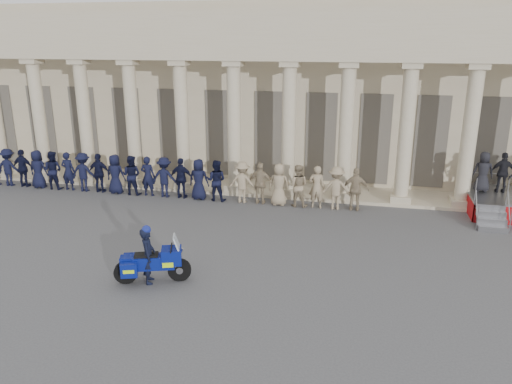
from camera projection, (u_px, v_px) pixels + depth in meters
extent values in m
plane|color=#464648|center=(210.00, 265.00, 16.72)|extent=(90.00, 90.00, 0.00)
cube|color=tan|center=(286.00, 87.00, 29.35)|extent=(40.00, 10.00, 9.00)
cube|color=tan|center=(264.00, 189.00, 24.90)|extent=(40.00, 2.60, 0.15)
cube|color=tan|center=(261.00, 49.00, 22.16)|extent=(35.80, 1.00, 1.00)
cube|color=tan|center=(261.00, 23.00, 21.83)|extent=(35.80, 1.00, 1.20)
cube|color=tan|center=(4.00, 172.00, 27.11)|extent=(0.90, 0.90, 0.30)
cube|color=tan|center=(47.00, 175.00, 26.56)|extent=(0.90, 0.90, 0.30)
cylinder|color=tan|center=(40.00, 119.00, 25.69)|extent=(0.64, 0.64, 5.60)
cube|color=tan|center=(32.00, 61.00, 24.82)|extent=(0.85, 0.85, 0.24)
cube|color=tan|center=(91.00, 178.00, 26.01)|extent=(0.90, 0.90, 0.30)
cylinder|color=tan|center=(85.00, 121.00, 25.14)|extent=(0.64, 0.64, 5.60)
cube|color=tan|center=(79.00, 62.00, 24.27)|extent=(0.85, 0.85, 0.24)
cube|color=tan|center=(137.00, 181.00, 25.46)|extent=(0.90, 0.90, 0.30)
cylinder|color=tan|center=(132.00, 123.00, 24.59)|extent=(0.64, 0.64, 5.60)
cube|color=tan|center=(128.00, 62.00, 23.72)|extent=(0.85, 0.85, 0.24)
cube|color=tan|center=(185.00, 184.00, 24.91)|extent=(0.90, 0.90, 0.30)
cylinder|color=tan|center=(182.00, 125.00, 24.03)|extent=(0.64, 0.64, 5.60)
cube|color=tan|center=(179.00, 63.00, 23.17)|extent=(0.85, 0.85, 0.24)
cube|color=tan|center=(235.00, 187.00, 24.36)|extent=(0.90, 0.90, 0.30)
cylinder|color=tan|center=(234.00, 127.00, 23.48)|extent=(0.64, 0.64, 5.60)
cube|color=tan|center=(233.00, 63.00, 22.62)|extent=(0.85, 0.85, 0.24)
cube|color=tan|center=(287.00, 191.00, 23.81)|extent=(0.90, 0.90, 0.30)
cylinder|color=tan|center=(289.00, 129.00, 22.93)|extent=(0.64, 0.64, 5.60)
cube|color=tan|center=(290.00, 64.00, 22.07)|extent=(0.85, 0.85, 0.24)
cube|color=tan|center=(342.00, 194.00, 23.26)|extent=(0.90, 0.90, 0.30)
cylinder|color=tan|center=(346.00, 132.00, 22.38)|extent=(0.64, 0.64, 5.60)
cube|color=tan|center=(349.00, 65.00, 21.51)|extent=(0.85, 0.85, 0.24)
cube|color=tan|center=(400.00, 198.00, 22.71)|extent=(0.90, 0.90, 0.30)
cylinder|color=tan|center=(406.00, 134.00, 21.83)|extent=(0.64, 0.64, 5.60)
cube|color=tan|center=(412.00, 65.00, 20.96)|extent=(0.85, 0.85, 0.24)
cube|color=tan|center=(461.00, 202.00, 22.16)|extent=(0.90, 0.90, 0.30)
cylinder|color=tan|center=(469.00, 136.00, 21.28)|extent=(0.64, 0.64, 5.60)
cube|color=tan|center=(478.00, 66.00, 20.41)|extent=(0.85, 0.85, 0.24)
cube|color=black|center=(3.00, 124.00, 28.60)|extent=(1.30, 0.12, 4.20)
cube|color=black|center=(43.00, 126.00, 28.05)|extent=(1.30, 0.12, 4.20)
cube|color=black|center=(85.00, 127.00, 27.50)|extent=(1.30, 0.12, 4.20)
cube|color=black|center=(128.00, 129.00, 26.95)|extent=(1.30, 0.12, 4.20)
cube|color=black|center=(173.00, 131.00, 26.40)|extent=(1.30, 0.12, 4.20)
cube|color=black|center=(220.00, 133.00, 25.85)|extent=(1.30, 0.12, 4.20)
cube|color=black|center=(269.00, 135.00, 25.30)|extent=(1.30, 0.12, 4.20)
cube|color=black|center=(321.00, 137.00, 24.75)|extent=(1.30, 0.12, 4.20)
cube|color=black|center=(374.00, 140.00, 24.19)|extent=(1.30, 0.12, 4.20)
cube|color=black|center=(431.00, 142.00, 23.64)|extent=(1.30, 0.12, 4.20)
cube|color=black|center=(489.00, 144.00, 23.09)|extent=(1.30, 0.12, 4.20)
imported|color=black|center=(9.00, 167.00, 25.40)|extent=(1.25, 0.72, 1.93)
imported|color=black|center=(23.00, 168.00, 25.22)|extent=(1.13, 0.47, 1.93)
imported|color=black|center=(38.00, 169.00, 25.04)|extent=(0.94, 0.61, 1.93)
imported|color=black|center=(53.00, 170.00, 24.86)|extent=(0.94, 0.73, 1.93)
imported|color=black|center=(68.00, 171.00, 24.68)|extent=(0.70, 0.46, 1.93)
imported|color=black|center=(84.00, 172.00, 24.50)|extent=(1.25, 0.72, 1.93)
imported|color=black|center=(99.00, 173.00, 24.32)|extent=(1.13, 0.47, 1.93)
imported|color=black|center=(115.00, 174.00, 24.14)|extent=(0.94, 0.61, 1.93)
imported|color=black|center=(132.00, 175.00, 23.96)|extent=(0.94, 0.73, 1.93)
imported|color=black|center=(148.00, 176.00, 23.78)|extent=(0.70, 0.46, 1.93)
imported|color=black|center=(165.00, 177.00, 23.60)|extent=(1.25, 0.72, 1.93)
imported|color=black|center=(182.00, 178.00, 23.42)|extent=(1.13, 0.47, 1.93)
imported|color=black|center=(199.00, 179.00, 23.24)|extent=(0.94, 0.61, 1.93)
imported|color=black|center=(216.00, 180.00, 23.06)|extent=(0.94, 0.73, 1.93)
imported|color=gray|center=(242.00, 182.00, 22.79)|extent=(1.25, 0.72, 1.93)
imported|color=gray|center=(260.00, 183.00, 22.61)|extent=(1.13, 0.47, 1.93)
imported|color=gray|center=(279.00, 184.00, 22.43)|extent=(0.94, 0.61, 1.93)
imported|color=gray|center=(298.00, 186.00, 22.25)|extent=(0.94, 0.73, 1.93)
imported|color=gray|center=(317.00, 187.00, 22.07)|extent=(0.70, 0.46, 1.93)
imported|color=gray|center=(336.00, 188.00, 21.89)|extent=(1.25, 0.72, 1.93)
imported|color=gray|center=(356.00, 189.00, 21.71)|extent=(1.13, 0.47, 1.93)
cube|color=#9C0C10|center=(467.00, 202.00, 21.87)|extent=(0.04, 3.06, 0.77)
cube|color=gray|center=(493.00, 229.00, 19.56)|extent=(1.10, 0.28, 0.22)
cube|color=gray|center=(492.00, 221.00, 19.76)|extent=(1.10, 0.28, 0.22)
cube|color=gray|center=(491.00, 214.00, 19.95)|extent=(1.10, 0.28, 0.22)
cube|color=gray|center=(490.00, 206.00, 20.15)|extent=(1.10, 0.28, 0.22)
imported|color=black|center=(483.00, 172.00, 21.54)|extent=(0.86, 0.56, 1.76)
imported|color=black|center=(503.00, 173.00, 21.37)|extent=(1.03, 0.43, 1.76)
cylinder|color=black|center=(180.00, 270.00, 15.55)|extent=(0.73, 0.38, 0.72)
cylinder|color=black|center=(126.00, 272.00, 15.37)|extent=(0.73, 0.38, 0.72)
cube|color=navy|center=(154.00, 262.00, 15.37)|extent=(1.34, 0.85, 0.42)
cube|color=navy|center=(172.00, 256.00, 15.38)|extent=(0.76, 0.74, 0.49)
cube|color=silver|center=(172.00, 263.00, 15.45)|extent=(0.34, 0.39, 0.13)
cube|color=#B2BFCC|center=(177.00, 244.00, 15.29)|extent=(0.38, 0.55, 0.59)
cube|color=black|center=(146.00, 256.00, 15.28)|extent=(0.80, 0.59, 0.11)
cube|color=navy|center=(127.00, 260.00, 15.26)|extent=(0.49, 0.48, 0.24)
cube|color=navy|center=(129.00, 270.00, 14.99)|extent=(0.55, 0.39, 0.44)
cube|color=#C8FC0D|center=(129.00, 270.00, 14.99)|extent=(0.40, 0.36, 0.11)
cube|color=navy|center=(132.00, 260.00, 15.65)|extent=(0.55, 0.39, 0.44)
cube|color=#C8FC0D|center=(132.00, 260.00, 15.65)|extent=(0.40, 0.36, 0.11)
cylinder|color=silver|center=(138.00, 269.00, 15.67)|extent=(0.66, 0.32, 0.11)
cylinder|color=black|center=(171.00, 248.00, 15.30)|extent=(0.29, 0.74, 0.04)
imported|color=black|center=(148.00, 255.00, 15.29)|extent=(0.62, 0.76, 1.80)
sphere|color=navy|center=(146.00, 230.00, 15.04)|extent=(0.28, 0.28, 0.28)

